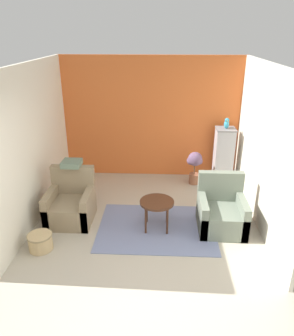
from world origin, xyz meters
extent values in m
plane|color=#B2A893|center=(0.00, 0.00, 0.00)|extent=(20.00, 20.00, 0.00)
cube|color=orange|center=(0.00, 3.80, 1.36)|extent=(4.06, 0.06, 2.73)
cube|color=silver|center=(-2.00, 1.88, 1.36)|extent=(0.06, 3.77, 2.73)
cube|color=silver|center=(2.00, 1.88, 1.36)|extent=(0.06, 3.77, 2.73)
cube|color=slate|center=(0.19, 1.44, 0.01)|extent=(2.02, 1.54, 0.01)
cylinder|color=#472819|center=(0.19, 1.44, 0.51)|extent=(0.59, 0.59, 0.04)
cylinder|color=#472819|center=(0.01, 1.26, 0.25)|extent=(0.04, 0.04, 0.49)
cylinder|color=#472819|center=(0.37, 1.26, 0.25)|extent=(0.04, 0.04, 0.49)
cylinder|color=#472819|center=(0.01, 1.63, 0.25)|extent=(0.04, 0.04, 0.49)
cylinder|color=#472819|center=(0.37, 1.63, 0.25)|extent=(0.04, 0.04, 0.49)
cube|color=#8E7A5B|center=(-1.37, 1.61, 0.20)|extent=(0.79, 0.81, 0.40)
cube|color=#8E7A5B|center=(-1.37, 1.95, 0.67)|extent=(0.79, 0.14, 0.54)
cube|color=#8E7A5B|center=(-1.70, 1.61, 0.30)|extent=(0.12, 0.81, 0.59)
cube|color=#8E7A5B|center=(-1.03, 1.61, 0.30)|extent=(0.12, 0.81, 0.59)
cube|color=slate|center=(1.30, 1.47, 0.20)|extent=(0.79, 0.81, 0.40)
cube|color=slate|center=(1.30, 1.81, 0.67)|extent=(0.79, 0.14, 0.54)
cube|color=slate|center=(0.97, 1.47, 0.30)|extent=(0.12, 0.81, 0.59)
cube|color=slate|center=(1.64, 1.47, 0.30)|extent=(0.12, 0.81, 0.59)
cube|color=slate|center=(1.62, 3.41, 0.05)|extent=(0.46, 0.46, 0.10)
cube|color=#A8A8AD|center=(1.62, 3.41, 0.67)|extent=(0.40, 0.40, 1.14)
cube|color=slate|center=(1.62, 3.41, 1.25)|extent=(0.42, 0.42, 0.03)
ellipsoid|color=teal|center=(1.62, 3.41, 1.35)|extent=(0.11, 0.14, 0.17)
sphere|color=teal|center=(1.62, 3.39, 1.45)|extent=(0.09, 0.09, 0.09)
cone|color=gold|center=(1.62, 3.35, 1.44)|extent=(0.04, 0.04, 0.04)
cone|color=teal|center=(1.62, 3.47, 1.33)|extent=(0.05, 0.11, 0.15)
cylinder|color=brown|center=(0.99, 3.29, 0.12)|extent=(0.22, 0.22, 0.23)
cylinder|color=brown|center=(0.99, 3.29, 0.36)|extent=(0.03, 0.03, 0.25)
sphere|color=#664C6B|center=(0.99, 3.29, 0.59)|extent=(0.31, 0.31, 0.31)
sphere|color=#664C6B|center=(0.91, 3.32, 0.54)|extent=(0.19, 0.19, 0.19)
sphere|color=#664C6B|center=(1.07, 3.27, 0.55)|extent=(0.17, 0.17, 0.17)
cylinder|color=tan|center=(-1.63, 0.76, 0.13)|extent=(0.37, 0.37, 0.27)
cylinder|color=#957E57|center=(-1.63, 0.76, 0.25)|extent=(0.39, 0.39, 0.02)
cube|color=slate|center=(-1.37, 1.95, 0.99)|extent=(0.33, 0.33, 0.10)
camera|label=1|loc=(0.26, -3.44, 3.23)|focal=35.00mm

